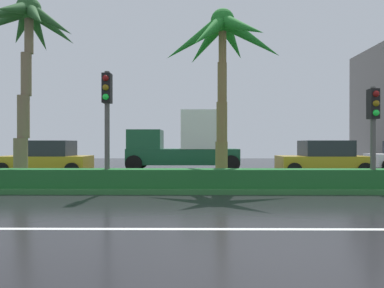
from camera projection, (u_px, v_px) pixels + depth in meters
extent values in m
cube|color=black|center=(225.00, 184.00, 13.07)|extent=(90.00, 42.00, 0.10)
cube|color=white|center=(261.00, 229.00, 6.07)|extent=(81.00, 0.14, 0.01)
cube|color=#2D6B33|center=(228.00, 184.00, 12.07)|extent=(85.50, 4.00, 0.15)
cube|color=#1E6028|center=(232.00, 178.00, 10.66)|extent=(76.50, 0.70, 0.60)
cylinder|color=brown|center=(21.00, 160.00, 12.45)|extent=(0.50, 0.50, 1.63)
cylinder|color=brown|center=(23.00, 117.00, 12.50)|extent=(0.44, 0.44, 1.63)
cylinder|color=brown|center=(26.00, 74.00, 12.56)|extent=(0.38, 0.38, 1.63)
cylinder|color=brown|center=(29.00, 32.00, 12.61)|extent=(0.32, 0.32, 1.63)
sphere|color=#275327|center=(29.00, 8.00, 12.61)|extent=(0.90, 0.90, 0.90)
cone|color=#275327|center=(50.00, 21.00, 12.50)|extent=(2.10, 0.81, 1.55)
cone|color=#275327|center=(52.00, 27.00, 13.27)|extent=(1.82, 1.91, 1.46)
cone|color=#275327|center=(38.00, 31.00, 13.46)|extent=(0.66, 2.04, 1.62)
cone|color=#275327|center=(22.00, 27.00, 13.28)|extent=(1.84, 1.90, 1.45)
cone|color=#275327|center=(5.00, 20.00, 12.56)|extent=(2.11, 0.68, 1.44)
cone|color=#275327|center=(3.00, 14.00, 11.92)|extent=(1.79, 1.94, 1.44)
cone|color=#275327|center=(14.00, 9.00, 11.66)|extent=(0.68, 2.14, 1.31)
cone|color=#275327|center=(35.00, 15.00, 11.93)|extent=(1.74, 1.94, 1.53)
cylinder|color=brown|center=(222.00, 162.00, 12.35)|extent=(0.46, 0.46, 1.50)
cylinder|color=brown|center=(222.00, 122.00, 12.38)|extent=(0.41, 0.41, 1.50)
cylinder|color=brown|center=(222.00, 82.00, 12.41)|extent=(0.35, 0.35, 1.50)
cylinder|color=brown|center=(223.00, 43.00, 12.45)|extent=(0.30, 0.30, 1.50)
sphere|color=#1F7325|center=(223.00, 21.00, 12.44)|extent=(0.90, 0.90, 0.90)
cone|color=#1F7325|center=(251.00, 38.00, 12.47)|extent=(2.49, 0.63, 1.81)
cone|color=#1F7325|center=(232.00, 41.00, 13.53)|extent=(1.60, 2.59, 1.41)
cone|color=#1F7325|center=(206.00, 44.00, 13.43)|extent=(1.80, 2.46, 1.63)
cone|color=#1F7325|center=(194.00, 40.00, 12.54)|extent=(2.49, 0.75, 1.86)
cone|color=#1F7325|center=(209.00, 32.00, 11.54)|extent=(1.72, 2.38, 1.90)
cone|color=#1F7325|center=(241.00, 26.00, 11.45)|extent=(1.75, 2.48, 1.63)
cylinder|color=#4C4C47|center=(107.00, 130.00, 10.62)|extent=(0.16, 0.16, 3.77)
cube|color=black|center=(107.00, 88.00, 10.61)|extent=(0.28, 0.32, 0.96)
sphere|color=maroon|center=(106.00, 78.00, 10.44)|extent=(0.20, 0.20, 0.20)
sphere|color=#7F600F|center=(106.00, 87.00, 10.44)|extent=(0.20, 0.20, 0.20)
sphere|color=#1EEA3F|center=(106.00, 97.00, 10.44)|extent=(0.20, 0.20, 0.20)
cylinder|color=#4C4C47|center=(373.00, 138.00, 10.48)|extent=(0.16, 0.16, 3.25)
cube|color=black|center=(373.00, 104.00, 10.48)|extent=(0.28, 0.32, 0.96)
sphere|color=maroon|center=(376.00, 94.00, 10.31)|extent=(0.20, 0.20, 0.20)
sphere|color=#7F600F|center=(376.00, 103.00, 10.31)|extent=(0.20, 0.20, 0.20)
sphere|color=#1EEA3F|center=(376.00, 113.00, 10.31)|extent=(0.20, 0.20, 0.20)
cube|color=#B28C1E|center=(45.00, 163.00, 16.23)|extent=(4.30, 1.76, 0.72)
cube|color=#1E2328|center=(48.00, 148.00, 16.23)|extent=(2.30, 1.58, 0.76)
cylinder|color=black|center=(2.00, 170.00, 15.35)|extent=(0.68, 0.22, 0.68)
cylinder|color=black|center=(22.00, 167.00, 17.15)|extent=(0.68, 0.22, 0.68)
cylinder|color=black|center=(72.00, 170.00, 15.32)|extent=(0.68, 0.22, 0.68)
cylinder|color=black|center=(85.00, 167.00, 17.12)|extent=(0.68, 0.22, 0.68)
cube|color=#195133|center=(183.00, 156.00, 19.25)|extent=(6.40, 2.30, 0.90)
cube|color=#195133|center=(146.00, 139.00, 19.26)|extent=(1.90, 2.21, 1.10)
cube|color=silver|center=(201.00, 130.00, 19.24)|extent=(2.30, 2.35, 2.20)
cylinder|color=black|center=(134.00, 164.00, 18.10)|extent=(0.92, 0.30, 0.92)
cylinder|color=black|center=(141.00, 161.00, 20.44)|extent=(0.92, 0.30, 0.92)
cylinder|color=black|center=(231.00, 164.00, 18.07)|extent=(0.92, 0.30, 0.92)
cylinder|color=black|center=(227.00, 161.00, 20.41)|extent=(0.92, 0.30, 0.92)
cube|color=#B28C1E|center=(322.00, 163.00, 16.17)|extent=(4.30, 1.76, 0.72)
cube|color=#1E2328|center=(325.00, 148.00, 16.17)|extent=(2.30, 1.58, 0.76)
cylinder|color=black|center=(294.00, 170.00, 15.28)|extent=(0.68, 0.22, 0.68)
cylinder|color=black|center=(284.00, 167.00, 17.08)|extent=(0.68, 0.22, 0.68)
cylinder|color=black|center=(365.00, 170.00, 15.26)|extent=(0.68, 0.22, 0.68)
cylinder|color=black|center=(347.00, 167.00, 17.06)|extent=(0.68, 0.22, 0.68)
cylinder|color=black|center=(371.00, 163.00, 20.09)|extent=(0.68, 0.22, 0.68)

